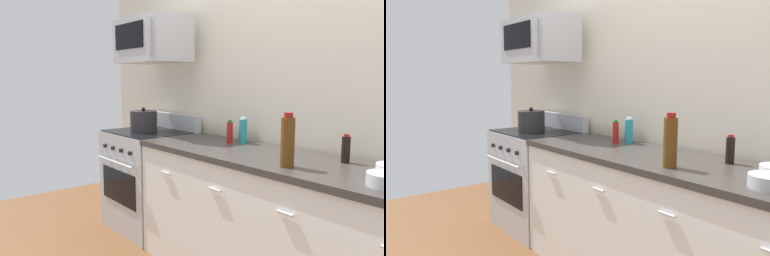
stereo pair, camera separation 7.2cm
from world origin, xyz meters
The scene contains 9 objects.
back_wall centered at (0.00, 0.41, 1.35)m, with size 5.37×0.10×2.70m, color beige.
counter_unit centered at (0.00, 0.00, 0.46)m, with size 2.28×0.66×0.92m.
range_oven centered at (-1.51, 0.00, 0.47)m, with size 0.76×0.69×1.07m.
microwave centered at (-1.51, 0.05, 1.75)m, with size 0.74×0.44×0.40m.
bottle_dish_soap centered at (-0.52, 0.21, 1.01)m, with size 0.06×0.06×0.20m.
bottle_wine_amber centered at (0.15, -0.17, 1.06)m, with size 0.08×0.08×0.30m.
bottle_soy_sauce_dark centered at (0.31, 0.18, 1.00)m, with size 0.05×0.05×0.17m.
bottle_hot_sauce_red centered at (-0.59, 0.13, 1.00)m, with size 0.05×0.05×0.18m.
stockpot centered at (-1.51, -0.05, 1.02)m, with size 0.25×0.25×0.22m.
Camera 1 is at (1.33, -1.82, 1.40)m, focal length 34.05 mm.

